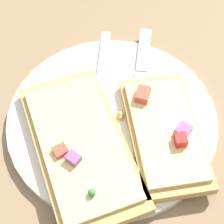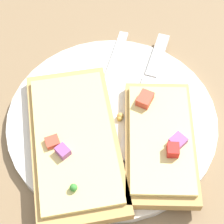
# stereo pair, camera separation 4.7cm
# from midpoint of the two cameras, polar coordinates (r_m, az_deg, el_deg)

# --- Properties ---
(ground_plane) EXTENTS (4.00, 4.00, 0.00)m
(ground_plane) POSITION_cam_midpoint_polar(r_m,az_deg,el_deg) (0.49, -2.75, -1.64)
(ground_plane) COLOR #7F6647
(plate) EXTENTS (0.27, 0.27, 0.01)m
(plate) POSITION_cam_midpoint_polar(r_m,az_deg,el_deg) (0.48, -2.78, -1.26)
(plate) COLOR silver
(plate) RESTS_ON ground
(fork) EXTENTS (0.14, 0.18, 0.01)m
(fork) POSITION_cam_midpoint_polar(r_m,az_deg,el_deg) (0.49, -4.66, 2.33)
(fork) COLOR silver
(fork) RESTS_ON plate
(knife) EXTENTS (0.15, 0.18, 0.01)m
(knife) POSITION_cam_midpoint_polar(r_m,az_deg,el_deg) (0.51, 1.85, 5.16)
(knife) COLOR silver
(knife) RESTS_ON plate
(pizza_slice_main) EXTENTS (0.14, 0.22, 0.03)m
(pizza_slice_main) POSITION_cam_midpoint_polar(r_m,az_deg,el_deg) (0.45, -7.79, -5.35)
(pizza_slice_main) COLOR tan
(pizza_slice_main) RESTS_ON plate
(pizza_slice_corner) EXTENTS (0.14, 0.18, 0.03)m
(pizza_slice_corner) POSITION_cam_midpoint_polar(r_m,az_deg,el_deg) (0.45, 5.09, -3.26)
(pizza_slice_corner) COLOR tan
(pizza_slice_corner) RESTS_ON plate
(crumb_scatter) EXTENTS (0.08, 0.09, 0.01)m
(crumb_scatter) POSITION_cam_midpoint_polar(r_m,az_deg,el_deg) (0.47, -0.69, -0.11)
(crumb_scatter) COLOR gold
(crumb_scatter) RESTS_ON plate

